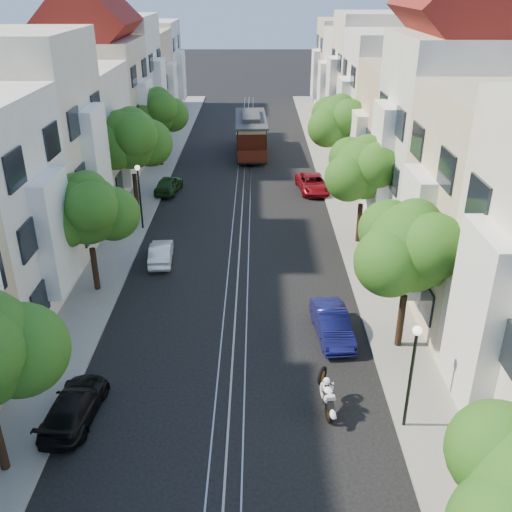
{
  "coord_description": "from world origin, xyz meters",
  "views": [
    {
      "loc": [
        1.02,
        -11.74,
        14.49
      ],
      "look_at": [
        0.99,
        13.56,
        2.2
      ],
      "focal_mm": 40.0,
      "sensor_mm": 36.0,
      "label": 1
    }
  ],
  "objects_px": {
    "tree_e_d": "(340,123)",
    "tree_w_d": "(158,112)",
    "tree_e_b": "(412,249)",
    "parked_car_e_mid": "(332,324)",
    "tree_e_c": "(365,170)",
    "parked_car_w_near": "(74,406)",
    "tree_w_b": "(88,211)",
    "parked_car_e_far": "(312,183)",
    "cable_car": "(251,132)",
    "lamp_east": "(413,362)",
    "lamp_west": "(139,188)",
    "tree_w_c": "(132,140)",
    "parked_car_w_far": "(169,184)",
    "parked_car_w_mid": "(161,253)",
    "sportbike_rider": "(327,394)"
  },
  "relations": [
    {
      "from": "parked_car_e_far",
      "to": "parked_car_w_mid",
      "type": "xyz_separation_m",
      "value": [
        -9.65,
        -12.07,
        -0.05
      ]
    },
    {
      "from": "lamp_west",
      "to": "tree_e_b",
      "type": "bearing_deg",
      "value": -43.85
    },
    {
      "from": "tree_w_c",
      "to": "sportbike_rider",
      "type": "distance_m",
      "value": 23.23
    },
    {
      "from": "parked_car_w_near",
      "to": "parked_car_w_mid",
      "type": "bearing_deg",
      "value": -90.9
    },
    {
      "from": "parked_car_e_mid",
      "to": "parked_car_w_mid",
      "type": "height_order",
      "value": "parked_car_e_mid"
    },
    {
      "from": "tree_w_b",
      "to": "sportbike_rider",
      "type": "height_order",
      "value": "tree_w_b"
    },
    {
      "from": "tree_e_d",
      "to": "lamp_east",
      "type": "bearing_deg",
      "value": -92.04
    },
    {
      "from": "tree_e_d",
      "to": "cable_car",
      "type": "height_order",
      "value": "tree_e_d"
    },
    {
      "from": "tree_e_c",
      "to": "cable_car",
      "type": "distance_m",
      "value": 21.04
    },
    {
      "from": "tree_w_d",
      "to": "tree_e_b",
      "type": "bearing_deg",
      "value": -61.93
    },
    {
      "from": "tree_w_d",
      "to": "parked_car_e_mid",
      "type": "distance_m",
      "value": 28.86
    },
    {
      "from": "tree_e_d",
      "to": "tree_w_d",
      "type": "relative_size",
      "value": 1.05
    },
    {
      "from": "tree_e_b",
      "to": "tree_w_d",
      "type": "relative_size",
      "value": 1.03
    },
    {
      "from": "parked_car_w_far",
      "to": "tree_e_b",
      "type": "bearing_deg",
      "value": 130.27
    },
    {
      "from": "lamp_west",
      "to": "parked_car_e_mid",
      "type": "distance_m",
      "value": 16.36
    },
    {
      "from": "tree_e_d",
      "to": "tree_e_b",
      "type": "bearing_deg",
      "value": -90.0
    },
    {
      "from": "tree_e_d",
      "to": "parked_car_e_far",
      "type": "distance_m",
      "value": 4.96
    },
    {
      "from": "tree_e_d",
      "to": "parked_car_e_far",
      "type": "height_order",
      "value": "tree_e_d"
    },
    {
      "from": "lamp_west",
      "to": "cable_car",
      "type": "height_order",
      "value": "lamp_west"
    },
    {
      "from": "lamp_east",
      "to": "lamp_west",
      "type": "distance_m",
      "value": 21.97
    },
    {
      "from": "parked_car_w_near",
      "to": "parked_car_w_far",
      "type": "relative_size",
      "value": 1.06
    },
    {
      "from": "lamp_west",
      "to": "parked_car_w_far",
      "type": "distance_m",
      "value": 7.49
    },
    {
      "from": "tree_e_c",
      "to": "parked_car_w_near",
      "type": "relative_size",
      "value": 1.64
    },
    {
      "from": "lamp_west",
      "to": "parked_car_w_near",
      "type": "xyz_separation_m",
      "value": [
        0.7,
        -17.55,
        -2.27
      ]
    },
    {
      "from": "tree_e_b",
      "to": "parked_car_w_near",
      "type": "xyz_separation_m",
      "value": [
        -12.86,
        -4.52,
        -4.16
      ]
    },
    {
      "from": "tree_e_c",
      "to": "lamp_east",
      "type": "xyz_separation_m",
      "value": [
        -0.96,
        -15.98,
        -1.75
      ]
    },
    {
      "from": "tree_w_b",
      "to": "tree_e_c",
      "type": "bearing_deg",
      "value": 22.62
    },
    {
      "from": "tree_e_c",
      "to": "tree_w_c",
      "type": "distance_m",
      "value": 15.25
    },
    {
      "from": "tree_e_c",
      "to": "parked_car_e_mid",
      "type": "relative_size",
      "value": 1.67
    },
    {
      "from": "tree_w_b",
      "to": "cable_car",
      "type": "distance_m",
      "value": 26.97
    },
    {
      "from": "lamp_west",
      "to": "cable_car",
      "type": "distance_m",
      "value": 19.01
    },
    {
      "from": "tree_w_d",
      "to": "lamp_west",
      "type": "relative_size",
      "value": 1.57
    },
    {
      "from": "tree_e_b",
      "to": "tree_w_c",
      "type": "distance_m",
      "value": 21.53
    },
    {
      "from": "sportbike_rider",
      "to": "cable_car",
      "type": "distance_m",
      "value": 35.08
    },
    {
      "from": "lamp_west",
      "to": "parked_car_w_mid",
      "type": "distance_m",
      "value": 5.52
    },
    {
      "from": "tree_e_c",
      "to": "tree_w_b",
      "type": "relative_size",
      "value": 1.04
    },
    {
      "from": "cable_car",
      "to": "tree_e_c",
      "type": "bearing_deg",
      "value": -73.04
    },
    {
      "from": "tree_e_d",
      "to": "lamp_east",
      "type": "xyz_separation_m",
      "value": [
        -0.96,
        -26.98,
        -2.02
      ]
    },
    {
      "from": "tree_e_b",
      "to": "tree_w_b",
      "type": "xyz_separation_m",
      "value": [
        -14.4,
        5.0,
        -0.34
      ]
    },
    {
      "from": "tree_w_b",
      "to": "cable_car",
      "type": "bearing_deg",
      "value": 73.48
    },
    {
      "from": "tree_w_d",
      "to": "parked_car_w_mid",
      "type": "relative_size",
      "value": 1.9
    },
    {
      "from": "tree_e_b",
      "to": "lamp_east",
      "type": "distance_m",
      "value": 5.41
    },
    {
      "from": "parked_car_e_mid",
      "to": "tree_w_d",
      "type": "bearing_deg",
      "value": 108.01
    },
    {
      "from": "tree_e_b",
      "to": "tree_e_d",
      "type": "height_order",
      "value": "tree_e_d"
    },
    {
      "from": "tree_w_c",
      "to": "tree_w_d",
      "type": "distance_m",
      "value": 11.01
    },
    {
      "from": "tree_w_c",
      "to": "lamp_west",
      "type": "height_order",
      "value": "tree_w_c"
    },
    {
      "from": "tree_e_c",
      "to": "parked_car_w_far",
      "type": "xyz_separation_m",
      "value": [
        -12.86,
        9.15,
        -3.96
      ]
    },
    {
      "from": "parked_car_w_near",
      "to": "sportbike_rider",
      "type": "bearing_deg",
      "value": -173.39
    },
    {
      "from": "parked_car_e_far",
      "to": "parked_car_w_near",
      "type": "bearing_deg",
      "value": -120.19
    },
    {
      "from": "tree_e_d",
      "to": "parked_car_e_mid",
      "type": "relative_size",
      "value": 1.75
    }
  ]
}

